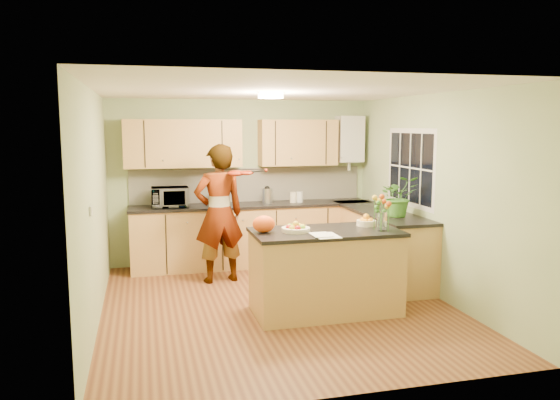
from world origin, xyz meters
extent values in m
plane|color=#5E2F1A|center=(0.00, 0.00, 0.00)|extent=(4.50, 4.50, 0.00)
cube|color=white|center=(0.00, 0.00, 2.50)|extent=(4.00, 4.50, 0.02)
cube|color=#91AA79|center=(0.00, 2.25, 1.25)|extent=(4.00, 0.02, 2.50)
cube|color=#91AA79|center=(0.00, -2.25, 1.25)|extent=(4.00, 0.02, 2.50)
cube|color=#91AA79|center=(-2.00, 0.00, 1.25)|extent=(0.02, 4.50, 2.50)
cube|color=#91AA79|center=(2.00, 0.00, 1.25)|extent=(0.02, 4.50, 2.50)
cube|color=#B78549|center=(0.10, 1.95, 0.45)|extent=(3.60, 0.60, 0.90)
cube|color=black|center=(0.10, 1.94, 0.92)|extent=(3.64, 0.62, 0.04)
cube|color=#B78549|center=(1.70, 0.85, 0.45)|extent=(0.60, 2.20, 0.90)
cube|color=black|center=(1.69, 0.85, 0.92)|extent=(0.62, 2.24, 0.04)
cube|color=#EFE6CF|center=(0.10, 2.23, 1.20)|extent=(3.60, 0.02, 0.52)
cube|color=#B78549|center=(-0.90, 2.08, 1.85)|extent=(1.70, 0.34, 0.70)
cube|color=#B78549|center=(0.85, 2.08, 1.85)|extent=(1.20, 0.34, 0.70)
cube|color=silver|center=(1.70, 2.09, 1.90)|extent=(0.40, 0.30, 0.72)
cylinder|color=silver|center=(1.70, 2.09, 1.50)|extent=(0.06, 0.06, 0.20)
cube|color=silver|center=(1.99, 0.60, 1.55)|extent=(0.01, 1.30, 1.05)
cube|color=black|center=(1.99, 0.60, 1.55)|extent=(0.01, 1.18, 0.92)
cube|color=silver|center=(-1.99, -0.60, 1.30)|extent=(0.02, 0.09, 0.09)
cylinder|color=#FFEABF|center=(0.00, 0.30, 2.46)|extent=(0.30, 0.30, 0.06)
cylinder|color=silver|center=(0.00, 0.30, 2.49)|extent=(0.10, 0.10, 0.02)
cube|color=#B78549|center=(0.48, -0.35, 0.45)|extent=(1.61, 0.81, 0.91)
cube|color=black|center=(0.48, -0.35, 0.93)|extent=(1.65, 0.85, 0.04)
cylinder|color=beige|center=(0.13, -0.35, 0.97)|extent=(0.31, 0.31, 0.05)
cylinder|color=beige|center=(1.03, -0.20, 0.98)|extent=(0.22, 0.22, 0.07)
cylinder|color=silver|center=(1.08, -0.53, 1.05)|extent=(0.10, 0.10, 0.21)
ellipsoid|color=#FA5314|center=(-0.22, -0.30, 1.04)|extent=(0.30, 0.27, 0.19)
cube|color=white|center=(0.38, -0.65, 0.95)|extent=(0.25, 0.34, 0.01)
imported|color=#D9A285|center=(-0.51, 1.18, 0.93)|extent=(0.75, 0.56, 1.87)
imported|color=silver|center=(-1.12, 1.91, 1.08)|extent=(0.52, 0.36, 0.29)
cube|color=#203997|center=(-0.39, 1.95, 1.05)|extent=(0.31, 0.26, 0.22)
cylinder|color=silver|center=(0.33, 1.97, 1.05)|extent=(0.16, 0.16, 0.22)
sphere|color=black|center=(0.33, 1.97, 1.20)|extent=(0.08, 0.08, 0.08)
cylinder|color=beige|center=(0.74, 1.94, 1.02)|extent=(0.10, 0.10, 0.16)
cylinder|color=silver|center=(0.84, 1.95, 1.02)|extent=(0.14, 0.14, 0.16)
imported|color=#3C7727|center=(1.70, 0.34, 1.21)|extent=(0.54, 0.49, 0.53)
camera|label=1|loc=(-1.50, -6.04, 2.11)|focal=35.00mm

